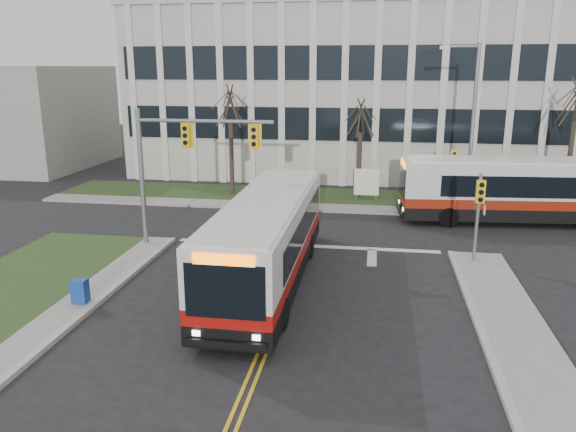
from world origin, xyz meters
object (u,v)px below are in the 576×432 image
(streetlight, at_px, (470,119))
(directory_sign, at_px, (367,183))
(bus_cross, at_px, (521,192))
(newspaper_box_blue, at_px, (80,293))
(bus_main, at_px, (268,241))

(streetlight, xyz_separation_m, directory_sign, (-5.53, 1.30, -4.02))
(directory_sign, distance_m, bus_cross, 8.81)
(directory_sign, relative_size, newspaper_box_blue, 2.11)
(directory_sign, height_order, bus_cross, bus_cross)
(directory_sign, relative_size, bus_cross, 0.16)
(bus_main, relative_size, bus_cross, 0.98)
(streetlight, height_order, bus_cross, streetlight)
(bus_cross, distance_m, newspaper_box_blue, 22.10)
(bus_main, distance_m, newspaper_box_blue, 6.83)
(newspaper_box_blue, bearing_deg, directory_sign, 57.99)
(bus_main, xyz_separation_m, bus_cross, (11.45, 10.41, 0.03))
(streetlight, bearing_deg, bus_cross, -40.92)
(bus_main, bearing_deg, bus_cross, 42.42)
(bus_cross, bearing_deg, bus_main, -52.17)
(streetlight, distance_m, bus_main, 15.85)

